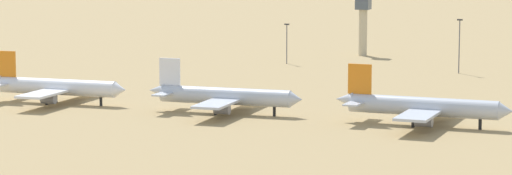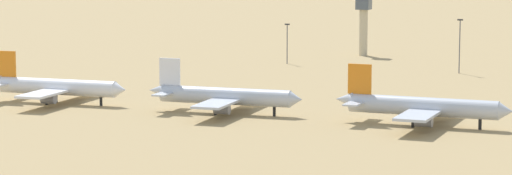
{
  "view_description": "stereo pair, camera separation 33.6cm",
  "coord_description": "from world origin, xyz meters",
  "px_view_note": "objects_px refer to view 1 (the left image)",
  "views": [
    {
      "loc": [
        104.76,
        -262.78,
        42.25
      ],
      "look_at": [
        4.55,
        -5.36,
        6.0
      ],
      "focal_mm": 76.52,
      "sensor_mm": 36.0,
      "label": 1
    },
    {
      "loc": [
        105.07,
        -262.66,
        42.25
      ],
      "look_at": [
        4.55,
        -5.36,
        6.0
      ],
      "focal_mm": 76.52,
      "sensor_mm": 36.0,
      "label": 2
    }
  ],
  "objects_px": {
    "light_pole_west": "(287,40)",
    "light_pole_mid": "(459,42)",
    "control_tower": "(363,20)",
    "parked_jet_orange_3": "(421,107)",
    "parked_jet_orange_1": "(55,87)",
    "parked_jet_white_2": "(223,96)"
  },
  "relations": [
    {
      "from": "control_tower",
      "to": "light_pole_west",
      "type": "distance_m",
      "value": 42.09
    },
    {
      "from": "parked_jet_orange_3",
      "to": "control_tower",
      "type": "height_order",
      "value": "control_tower"
    },
    {
      "from": "parked_jet_orange_3",
      "to": "light_pole_mid",
      "type": "height_order",
      "value": "light_pole_mid"
    },
    {
      "from": "parked_jet_orange_1",
      "to": "control_tower",
      "type": "height_order",
      "value": "control_tower"
    },
    {
      "from": "parked_jet_orange_1",
      "to": "parked_jet_white_2",
      "type": "xyz_separation_m",
      "value": [
        48.91,
        0.14,
        -0.04
      ]
    },
    {
      "from": "parked_jet_orange_1",
      "to": "control_tower",
      "type": "distance_m",
      "value": 159.27
    },
    {
      "from": "light_pole_west",
      "to": "light_pole_mid",
      "type": "bearing_deg",
      "value": -6.35
    },
    {
      "from": "parked_jet_orange_3",
      "to": "light_pole_west",
      "type": "xyz_separation_m",
      "value": [
        -74.84,
        115.72,
        3.78
      ]
    },
    {
      "from": "control_tower",
      "to": "light_pole_mid",
      "type": "bearing_deg",
      "value": -44.62
    },
    {
      "from": "parked_jet_white_2",
      "to": "parked_jet_orange_3",
      "type": "distance_m",
      "value": 50.54
    },
    {
      "from": "parked_jet_white_2",
      "to": "control_tower",
      "type": "distance_m",
      "value": 153.64
    },
    {
      "from": "parked_jet_white_2",
      "to": "light_pole_mid",
      "type": "relative_size",
      "value": 2.29
    },
    {
      "from": "light_pole_west",
      "to": "control_tower",
      "type": "bearing_deg",
      "value": 65.32
    },
    {
      "from": "parked_jet_white_2",
      "to": "light_pole_west",
      "type": "relative_size",
      "value": 2.86
    },
    {
      "from": "control_tower",
      "to": "light_pole_west",
      "type": "xyz_separation_m",
      "value": [
        -17.43,
        -37.94,
        -5.31
      ]
    },
    {
      "from": "parked_jet_orange_1",
      "to": "light_pole_mid",
      "type": "height_order",
      "value": "light_pole_mid"
    },
    {
      "from": "parked_jet_orange_1",
      "to": "light_pole_mid",
      "type": "relative_size",
      "value": 2.31
    },
    {
      "from": "parked_jet_orange_3",
      "to": "control_tower",
      "type": "distance_m",
      "value": 164.28
    },
    {
      "from": "parked_jet_orange_3",
      "to": "control_tower",
      "type": "xyz_separation_m",
      "value": [
        -57.41,
        153.66,
        9.09
      ]
    },
    {
      "from": "parked_jet_orange_1",
      "to": "light_pole_west",
      "type": "height_order",
      "value": "light_pole_west"
    },
    {
      "from": "parked_jet_orange_1",
      "to": "parked_jet_white_2",
      "type": "relative_size",
      "value": 1.01
    },
    {
      "from": "parked_jet_orange_1",
      "to": "parked_jet_white_2",
      "type": "bearing_deg",
      "value": -2.56
    }
  ]
}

